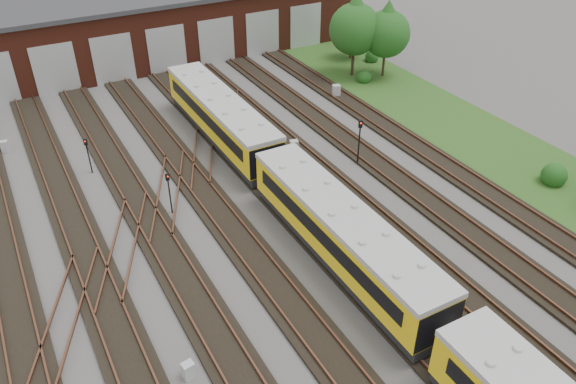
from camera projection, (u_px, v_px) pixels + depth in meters
ground at (342, 312)px, 27.57m from camera, size 120.00×120.00×0.00m
track_network at (332, 304)px, 27.87m from camera, size 30.40×70.00×0.33m
maintenance_shed at (116, 27)px, 54.83m from camera, size 51.00×12.50×6.35m
grass_verge at (477, 138)px, 42.51m from camera, size 8.00×55.00×0.05m
metro_train at (342, 234)px, 29.58m from camera, size 2.77×47.08×3.11m
signal_mast_0 at (169, 188)px, 33.51m from camera, size 0.23×0.21×2.79m
signal_mast_1 at (88, 151)px, 37.45m from camera, size 0.25×0.24×2.61m
signal_mast_2 at (294, 188)px, 32.94m from camera, size 0.29×0.27×3.30m
signal_mast_3 at (360, 137)px, 38.15m from camera, size 0.31×0.29×3.38m
relay_cabinet_0 at (188, 370)px, 24.12m from camera, size 0.57×0.50×0.85m
relay_cabinet_1 at (5, 146)px, 40.55m from camera, size 0.59×0.53×0.87m
relay_cabinet_2 at (313, 240)px, 31.48m from camera, size 0.62×0.52×1.01m
relay_cabinet_3 at (294, 147)px, 40.44m from camera, size 0.68×0.61×0.96m
relay_cabinet_4 at (336, 91)px, 48.55m from camera, size 0.78×0.71×1.07m
tree_0 at (355, 23)px, 50.17m from camera, size 4.65×4.65×7.71m
tree_1 at (352, 27)px, 54.98m from camera, size 2.93×2.93×4.86m
tree_2 at (387, 28)px, 50.26m from camera, size 4.26×4.26×7.06m
bush_0 at (555, 172)px, 36.84m from camera, size 1.68×1.68×1.68m
bush_1 at (364, 75)px, 51.24m from camera, size 1.34×1.34×1.34m
bush_2 at (372, 55)px, 55.54m from camera, size 1.32×1.32×1.32m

